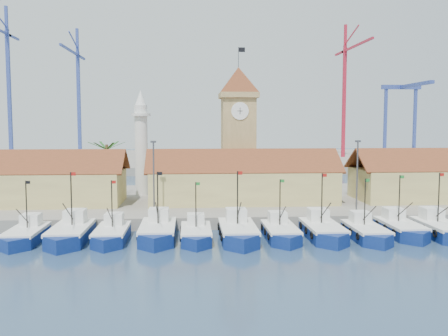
{
  "coord_description": "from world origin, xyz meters",
  "views": [
    {
      "loc": [
        -7.62,
        -50.4,
        12.69
      ],
      "look_at": [
        -2.76,
        18.0,
        6.53
      ],
      "focal_mm": 40.0,
      "sensor_mm": 36.0,
      "label": 1
    }
  ],
  "objects": [
    {
      "name": "minaret",
      "position": [
        -15.0,
        28.0,
        9.73
      ],
      "size": [
        3.0,
        3.0,
        16.3
      ],
      "color": "silver",
      "rests_on": "quay"
    },
    {
      "name": "boat_2",
      "position": [
        -15.96,
        2.89,
        0.72
      ],
      "size": [
        3.34,
        9.15,
        6.93
      ],
      "color": "navy",
      "rests_on": "ground"
    },
    {
      "name": "crane_blue_near",
      "position": [
        -41.51,
        106.77,
        23.85
      ],
      "size": [
        1.0,
        31.0,
        39.6
      ],
      "color": "#314495",
      "rests_on": "terminal"
    },
    {
      "name": "boat_7",
      "position": [
        7.11,
        2.57,
        0.78
      ],
      "size": [
        3.65,
        10.01,
        7.57
      ],
      "color": "navy",
      "rests_on": "ground"
    },
    {
      "name": "lamp_posts",
      "position": [
        0.5,
        12.0,
        6.48
      ],
      "size": [
        80.7,
        0.25,
        9.03
      ],
      "color": "#3F3F44",
      "rests_on": "quay"
    },
    {
      "name": "boat_5",
      "position": [
        -2.33,
        2.34,
        0.82
      ],
      "size": [
        3.82,
        10.48,
        7.93
      ],
      "color": "navy",
      "rests_on": "ground"
    },
    {
      "name": "crane_red_right",
      "position": [
        41.42,
        103.41,
        25.03
      ],
      "size": [
        1.0,
        33.79,
        41.33
      ],
      "color": "#B01B2F",
      "rests_on": "terminal"
    },
    {
      "name": "boat_6",
      "position": [
        2.38,
        2.54,
        0.72
      ],
      "size": [
        3.35,
        9.17,
        6.94
      ],
      "color": "navy",
      "rests_on": "ground"
    },
    {
      "name": "boat_4",
      "position": [
        -6.88,
        2.5,
        0.69
      ],
      "size": [
        3.23,
        8.85,
        6.7
      ],
      "color": "navy",
      "rests_on": "ground"
    },
    {
      "name": "quay",
      "position": [
        0.0,
        24.0,
        0.75
      ],
      "size": [
        140.0,
        32.0,
        1.5
      ],
      "primitive_type": "cube",
      "color": "gray",
      "rests_on": "ground"
    },
    {
      "name": "clock_tower",
      "position": [
        0.0,
        26.0,
        11.96
      ],
      "size": [
        5.8,
        5.8,
        22.7
      ],
      "color": "tan",
      "rests_on": "quay"
    },
    {
      "name": "boat_1",
      "position": [
        -20.33,
        3.08,
        0.81
      ],
      "size": [
        3.8,
        10.41,
        7.88
      ],
      "color": "navy",
      "rests_on": "ground"
    },
    {
      "name": "boat_3",
      "position": [
        -11.05,
        3.28,
        0.81
      ],
      "size": [
        3.78,
        10.36,
        7.84
      ],
      "color": "navy",
      "rests_on": "ground"
    },
    {
      "name": "boat_8",
      "position": [
        11.74,
        1.9,
        0.72
      ],
      "size": [
        3.38,
        9.27,
        7.01
      ],
      "color": "navy",
      "rests_on": "ground"
    },
    {
      "name": "hall_center",
      "position": [
        0.0,
        20.0,
        3.99
      ],
      "size": [
        27.04,
        10.13,
        7.61
      ],
      "color": "#D3C573",
      "rests_on": "quay"
    },
    {
      "name": "boat_9",
      "position": [
        16.28,
        3.34,
        0.75
      ],
      "size": [
        3.48,
        9.53,
        7.21
      ],
      "color": "navy",
      "rests_on": "ground"
    },
    {
      "name": "palm_tree",
      "position": [
        -20.0,
        26.0,
        6.25
      ],
      "size": [
        5.6,
        5.03,
        8.39
      ],
      "color": "brown",
      "rests_on": "quay"
    },
    {
      "name": "boat_10",
      "position": [
        20.47,
        2.44,
        0.78
      ],
      "size": [
        3.65,
        9.99,
        7.56
      ],
      "color": "navy",
      "rests_on": "ground"
    },
    {
      "name": "terminal",
      "position": [
        0.0,
        110.0,
        1.0
      ],
      "size": [
        240.0,
        80.0,
        2.0
      ],
      "primitive_type": "cube",
      "color": "gray",
      "rests_on": "ground"
    },
    {
      "name": "boat_0",
      "position": [
        -25.05,
        3.07,
        0.72
      ],
      "size": [
        3.35,
        9.18,
        6.95
      ],
      "color": "navy",
      "rests_on": "ground"
    },
    {
      "name": "ground",
      "position": [
        0.0,
        0.0,
        0.0
      ],
      "size": [
        400.0,
        400.0,
        0.0
      ],
      "primitive_type": "plane",
      "color": "navy",
      "rests_on": "ground"
    },
    {
      "name": "crane_blue_far",
      "position": [
        -60.36,
        100.25,
        27.03
      ],
      "size": [
        1.0,
        35.52,
        44.68
      ],
      "color": "#314495",
      "rests_on": "terminal"
    },
    {
      "name": "hall_left",
      "position": [
        -32.0,
        20.0,
        3.99
      ],
      "size": [
        31.2,
        10.13,
        7.61
      ],
      "color": "#D3C573",
      "rests_on": "quay"
    },
    {
      "name": "gantry",
      "position": [
        62.0,
        106.65,
        20.04
      ],
      "size": [
        13.0,
        22.0,
        23.2
      ],
      "color": "#314495",
      "rests_on": "terminal"
    }
  ]
}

